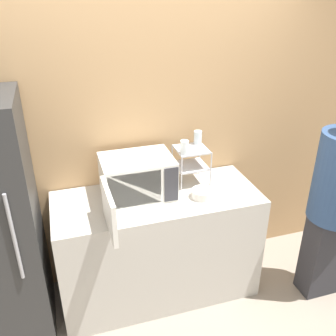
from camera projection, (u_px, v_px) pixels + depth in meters
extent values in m
plane|color=gray|center=(170.00, 316.00, 3.01)|extent=(12.00, 12.00, 0.00)
cube|color=tan|center=(144.00, 135.00, 3.01)|extent=(8.00, 0.06, 2.60)
cube|color=#B7B2A8|center=(158.00, 245.00, 3.08)|extent=(1.59, 0.65, 0.93)
cube|color=silver|center=(137.00, 177.00, 2.83)|extent=(0.53, 0.39, 0.31)
cube|color=#B7B2A8|center=(135.00, 190.00, 2.65)|extent=(0.38, 0.01, 0.27)
cube|color=#333338|center=(171.00, 185.00, 2.72)|extent=(0.11, 0.01, 0.27)
cube|color=silver|center=(109.00, 211.00, 2.41)|extent=(0.04, 0.42, 0.30)
cylinder|color=#B2B2B7|center=(182.00, 174.00, 2.87)|extent=(0.01, 0.01, 0.30)
cylinder|color=#B2B2B7|center=(211.00, 170.00, 2.94)|extent=(0.01, 0.01, 0.30)
cylinder|color=#B2B2B7|center=(172.00, 162.00, 3.08)|extent=(0.01, 0.01, 0.30)
cylinder|color=#B2B2B7|center=(200.00, 158.00, 3.14)|extent=(0.01, 0.01, 0.30)
cube|color=#B2B2B7|center=(191.00, 166.00, 3.01)|extent=(0.24, 0.24, 0.01)
cube|color=#B2B2B7|center=(192.00, 149.00, 2.94)|extent=(0.24, 0.24, 0.01)
cylinder|color=silver|center=(184.00, 147.00, 2.83)|extent=(0.06, 0.06, 0.11)
cylinder|color=silver|center=(198.00, 137.00, 3.01)|extent=(0.06, 0.06, 0.11)
cylinder|color=silver|center=(203.00, 197.00, 2.86)|extent=(0.09, 0.09, 0.01)
cylinder|color=silver|center=(203.00, 194.00, 2.85)|extent=(0.17, 0.17, 0.06)
cube|color=#2D2D33|center=(324.00, 254.00, 3.12)|extent=(0.33, 0.21, 0.75)
cylinder|color=#99999E|center=(14.00, 238.00, 2.30)|extent=(0.02, 0.02, 0.63)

